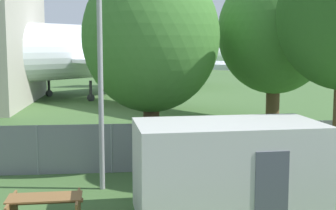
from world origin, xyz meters
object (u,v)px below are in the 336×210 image
(tree_behind_benches, at_px, (151,37))
(portable_cabin, at_px, (228,169))
(airplane, at_px, (55,53))
(tree_near_hangar, at_px, (275,32))
(picnic_bench_near_cabin, at_px, (45,208))

(tree_behind_benches, bearing_deg, portable_cabin, -74.44)
(airplane, distance_m, tree_behind_benches, 22.59)
(tree_near_hangar, distance_m, tree_behind_benches, 5.66)
(tree_near_hangar, xyz_separation_m, tree_behind_benches, (-5.36, -1.82, -0.27))
(airplane, height_order, portable_cabin, airplane)
(picnic_bench_near_cabin, bearing_deg, airplane, 97.07)
(airplane, bearing_deg, tree_behind_benches, 61.73)
(airplane, xyz_separation_m, picnic_bench_near_cabin, (3.46, -27.85, -3.43))
(portable_cabin, distance_m, tree_behind_benches, 7.01)
(airplane, bearing_deg, picnic_bench_near_cabin, 52.07)
(tree_near_hangar, bearing_deg, airplane, 120.91)
(portable_cabin, xyz_separation_m, picnic_bench_near_cabin, (-4.67, -0.39, -0.76))
(tree_near_hangar, bearing_deg, tree_behind_benches, -161.28)
(portable_cabin, height_order, tree_near_hangar, tree_near_hangar)
(portable_cabin, bearing_deg, tree_behind_benches, 102.05)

